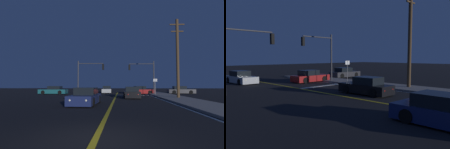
% 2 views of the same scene
% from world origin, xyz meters
% --- Properties ---
extents(lane_line_center, '(0.20, 41.13, 0.01)m').
position_xyz_m(lane_line_center, '(0.00, 12.10, 0.01)').
color(lane_line_center, gold).
rests_on(lane_line_center, ground).
extents(lane_line_edge_right, '(0.16, 41.13, 0.01)m').
position_xyz_m(lane_line_edge_right, '(4.97, 12.10, 0.01)').
color(lane_line_edge_right, silver).
rests_on(lane_line_edge_right, ground).
extents(stop_bar, '(5.22, 0.50, 0.01)m').
position_xyz_m(stop_bar, '(2.61, 22.69, 0.01)').
color(stop_bar, silver).
rests_on(stop_bar, ground).
extents(car_lead_oncoming_silver, '(1.96, 4.59, 1.34)m').
position_xyz_m(car_lead_oncoming_silver, '(-2.05, 30.66, 0.58)').
color(car_lead_oncoming_silver, '#B2B5BA').
rests_on(car_lead_oncoming_silver, ground).
extents(car_far_approaching_red, '(4.38, 1.86, 1.34)m').
position_xyz_m(car_far_approaching_red, '(4.06, 26.42, 0.58)').
color(car_far_approaching_red, maroon).
rests_on(car_far_approaching_red, ground).
extents(car_side_waiting_black, '(1.87, 4.22, 1.34)m').
position_xyz_m(car_side_waiting_black, '(1.97, 16.73, 0.58)').
color(car_side_waiting_black, black).
rests_on(car_side_waiting_black, ground).
extents(car_distant_tail_navy, '(2.01, 4.64, 1.34)m').
position_xyz_m(car_distant_tail_navy, '(-2.04, 9.37, 0.58)').
color(car_distant_tail_navy, navy).
rests_on(car_distant_tail_navy, ground).
extents(car_mid_block_charcoal, '(4.56, 1.95, 1.34)m').
position_xyz_m(car_mid_block_charcoal, '(11.10, 27.74, 0.58)').
color(car_mid_block_charcoal, '#2D2D33').
rests_on(car_mid_block_charcoal, ground).
extents(traffic_signal_near_right, '(4.17, 0.28, 5.36)m').
position_xyz_m(traffic_signal_near_right, '(4.47, 24.99, 3.60)').
color(traffic_signal_near_right, '#38383D').
rests_on(traffic_signal_near_right, ground).
extents(traffic_signal_far_left, '(4.16, 0.28, 5.30)m').
position_xyz_m(traffic_signal_far_left, '(-4.47, 23.59, 3.57)').
color(traffic_signal_far_left, '#38383D').
rests_on(traffic_signal_far_left, ground).
extents(utility_pole_right, '(1.66, 0.33, 9.03)m').
position_xyz_m(utility_pole_right, '(7.12, 15.93, 4.67)').
color(utility_pole_right, '#4C3823').
rests_on(utility_pole_right, ground).
extents(street_sign_corner, '(0.56, 0.10, 2.49)m').
position_xyz_m(street_sign_corner, '(5.72, 22.19, 1.67)').
color(street_sign_corner, slate).
rests_on(street_sign_corner, ground).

